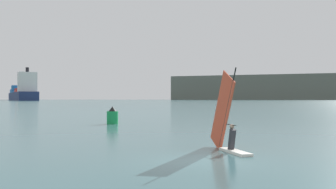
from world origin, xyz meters
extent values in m
plane|color=#386066|center=(0.00, 0.00, 0.00)|extent=(4000.00, 4000.00, 0.00)
cube|color=white|center=(1.19, 2.54, 0.06)|extent=(1.59, 2.53, 0.12)
cylinder|color=black|center=(0.82, 3.32, 2.05)|extent=(0.90, 1.82, 3.89)
cube|color=#E54C2D|center=(0.55, 3.90, 1.87)|extent=(1.34, 2.78, 4.15)
cylinder|color=black|center=(0.92, 3.11, 1.29)|extent=(0.66, 1.34, 0.04)
cylinder|color=#2D2D33|center=(1.04, 2.86, 0.61)|extent=(0.53, 0.64, 1.03)
sphere|color=tan|center=(1.04, 2.86, 1.22)|extent=(0.22, 0.22, 0.22)
cube|color=navy|center=(-283.97, 472.53, 5.41)|extent=(113.27, 144.39, 10.83)
cube|color=silver|center=(-247.96, 422.74, 22.71)|extent=(27.68, 26.95, 23.76)
cylinder|color=black|center=(-247.96, 422.74, 37.59)|extent=(4.00, 4.00, 6.00)
cube|color=red|center=(-275.29, 460.53, 13.43)|extent=(29.87, 30.32, 5.20)
cube|color=#1E66AD|center=(-289.98, 480.84, 12.13)|extent=(29.87, 30.32, 2.60)
cube|color=#1E66AD|center=(-304.67, 501.14, 16.03)|extent=(29.87, 30.32, 10.40)
cube|color=#1E66AD|center=(-319.36, 521.45, 13.43)|extent=(29.87, 30.32, 5.20)
cylinder|color=#19994C|center=(-10.86, 21.56, 0.63)|extent=(1.13, 1.13, 1.26)
cone|color=black|center=(-10.86, 21.56, 1.51)|extent=(0.79, 0.79, 0.50)
camera|label=1|loc=(1.15, -15.84, 2.54)|focal=41.61mm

